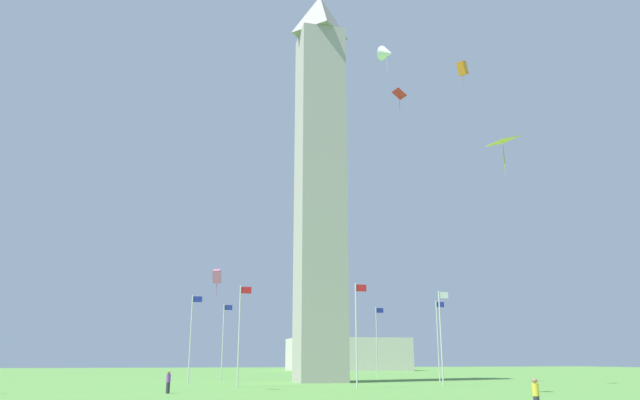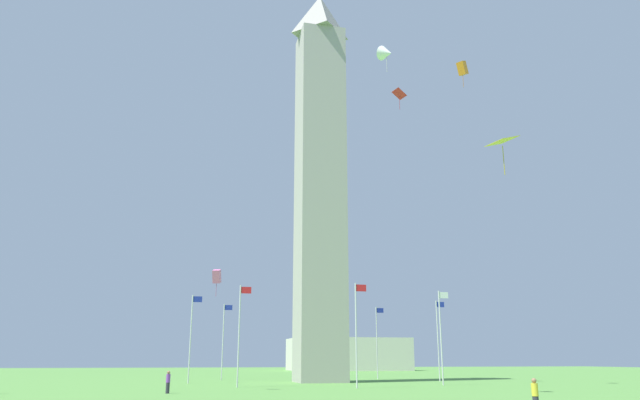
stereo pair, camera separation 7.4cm
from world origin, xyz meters
name	(u,v)px [view 2 (the right image)]	position (x,y,z in m)	size (l,w,h in m)	color
ground_plane	(320,382)	(0.00, 0.00, 0.00)	(260.00, 260.00, 0.00)	#548C3D
obelisk_monument	(320,173)	(0.00, 0.00, 24.87)	(5.47, 5.47, 49.74)	#A8A399
flagpole_n	(438,337)	(14.65, 0.00, 5.13)	(1.12, 0.14, 9.45)	silver
flagpole_ne	(377,339)	(10.37, 10.32, 5.13)	(1.12, 0.14, 9.45)	silver
flagpole_e	(296,340)	(0.05, 14.60, 5.13)	(1.12, 0.14, 9.45)	silver
flagpole_se	(223,338)	(-10.27, 10.32, 5.13)	(1.12, 0.14, 9.45)	silver
flagpole_s	(191,335)	(-14.55, 0.00, 5.13)	(1.12, 0.14, 9.45)	silver
flagpole_sw	(240,331)	(-10.27, -10.32, 5.13)	(1.12, 0.14, 9.45)	silver
flagpole_w	(357,330)	(0.05, -14.60, 5.13)	(1.12, 0.14, 9.45)	silver
flagpole_nw	(441,333)	(10.37, -10.32, 5.13)	(1.12, 0.14, 9.45)	silver
person_yellow_shirt	(535,396)	(1.09, -41.21, 0.82)	(0.32, 0.32, 1.64)	#2D2D38
person_purple_shirt	(168,382)	(-16.49, -19.25, 0.83)	(0.32, 0.32, 1.67)	#2D2D38
kite_yellow_diamond	(502,142)	(1.09, -40.16, 14.29)	(1.67, 1.71, 2.22)	yellow
kite_white_delta	(386,53)	(-1.34, -28.61, 25.73)	(1.71, 1.79, 2.35)	white
kite_pink_box	(217,276)	(-12.99, -16.23, 9.47)	(0.88, 1.08, 2.37)	pink
kite_red_diamond	(399,94)	(7.79, -7.72, 32.74)	(1.52, 1.68, 2.41)	red
kite_orange_box	(462,68)	(11.95, -15.68, 32.55)	(1.47, 1.35, 3.00)	orange
distant_building	(348,354)	(22.94, 69.75, 3.63)	(26.21, 17.39, 7.26)	beige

